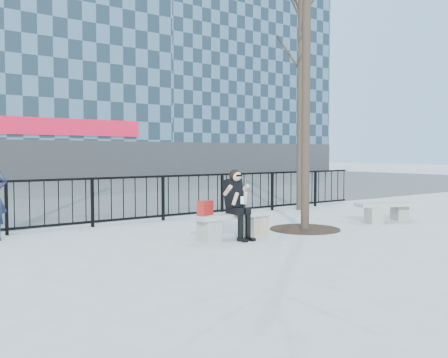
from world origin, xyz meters
TOP-DOWN VIEW (x-y plane):
  - ground at (0.00, 0.00)m, footprint 120.00×120.00m
  - street_surface at (0.00, 15.00)m, footprint 60.00×23.00m
  - railing at (0.00, 3.00)m, footprint 14.00×0.06m
  - building_right at (20.00, 27.00)m, footprint 16.20×10.20m
  - tree_right at (4.50, 2.60)m, footprint 2.80×2.80m
  - tree_grate at (1.90, -0.10)m, footprint 1.50×1.50m
  - bench_main at (0.00, 0.00)m, footprint 1.65×0.46m
  - bench_second at (4.37, -0.42)m, footprint 1.54×0.43m
  - seated_woman at (0.00, -0.16)m, footprint 0.50×0.64m
  - handbag at (-0.63, 0.02)m, footprint 0.36×0.26m
  - shopping_bag at (0.63, -0.14)m, footprint 0.41×0.27m

SIDE VIEW (x-z plane):
  - ground at x=0.00m, z-range 0.00..0.00m
  - street_surface at x=0.00m, z-range 0.00..0.01m
  - tree_grate at x=1.90m, z-range 0.00..0.02m
  - shopping_bag at x=0.63m, z-range 0.00..0.36m
  - bench_second at x=4.37m, z-range 0.05..0.51m
  - bench_main at x=0.00m, z-range 0.06..0.55m
  - railing at x=0.00m, z-range 0.00..1.11m
  - handbag at x=-0.63m, z-range 0.49..0.76m
  - seated_woman at x=0.00m, z-range 0.00..1.34m
  - tree_right at x=4.50m, z-range 1.74..8.74m
  - building_right at x=20.00m, z-range 0.00..20.60m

